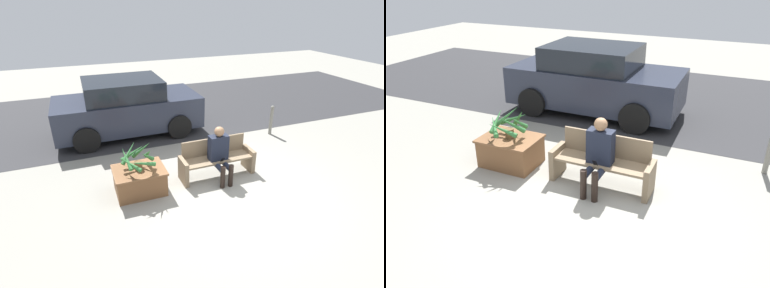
{
  "view_description": "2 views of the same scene",
  "coord_description": "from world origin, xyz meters",
  "views": [
    {
      "loc": [
        -2.64,
        -4.61,
        3.58
      ],
      "look_at": [
        -0.58,
        0.68,
        0.84
      ],
      "focal_mm": 28.0,
      "sensor_mm": 36.0,
      "label": 1
    },
    {
      "loc": [
        1.83,
        -4.39,
        3.29
      ],
      "look_at": [
        -0.53,
        0.82,
        0.54
      ],
      "focal_mm": 35.0,
      "sensor_mm": 36.0,
      "label": 2
    }
  ],
  "objects": [
    {
      "name": "ground_plane",
      "position": [
        0.0,
        0.0,
        0.0
      ],
      "size": [
        30.0,
        30.0,
        0.0
      ],
      "primitive_type": "plane",
      "color": "gray"
    },
    {
      "name": "road_surface",
      "position": [
        0.0,
        5.49,
        0.0
      ],
      "size": [
        20.0,
        6.0,
        0.01
      ],
      "primitive_type": "cube",
      "color": "#2D2D30",
      "rests_on": "ground_plane"
    },
    {
      "name": "bench",
      "position": [
        -0.02,
        0.65,
        0.4
      ],
      "size": [
        1.69,
        0.49,
        0.83
      ],
      "color": "#7A664C",
      "rests_on": "ground_plane"
    },
    {
      "name": "person_seated",
      "position": [
        -0.03,
        0.46,
        0.65
      ],
      "size": [
        0.41,
        0.62,
        1.2
      ],
      "color": "black",
      "rests_on": "ground_plane"
    },
    {
      "name": "planter_box",
      "position": [
        -1.76,
        0.59,
        0.28
      ],
      "size": [
        1.03,
        0.79,
        0.53
      ],
      "color": "brown",
      "rests_on": "ground_plane"
    },
    {
      "name": "potted_plant",
      "position": [
        -1.77,
        0.59,
        0.8
      ],
      "size": [
        0.74,
        0.74,
        0.55
      ],
      "color": "brown",
      "rests_on": "planter_box"
    },
    {
      "name": "parked_car",
      "position": [
        -1.41,
        3.73,
        0.8
      ],
      "size": [
        4.05,
        1.98,
        1.61
      ],
      "color": "#232838",
      "rests_on": "ground_plane"
    },
    {
      "name": "bollard_post",
      "position": [
        2.45,
        2.13,
        0.45
      ],
      "size": [
        0.1,
        0.1,
        0.87
      ],
      "color": "slate",
      "rests_on": "ground_plane"
    }
  ]
}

